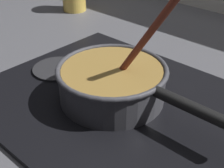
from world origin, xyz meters
name	(u,v)px	position (x,y,z in m)	size (l,w,h in m)	color
ground	(77,121)	(0.00, 0.00, -0.02)	(2.40, 1.60, 0.04)	#4C4C51
hob_plate	(112,100)	(0.03, 0.08, 0.01)	(0.56, 0.48, 0.01)	black
burner_ring	(112,96)	(0.03, 0.08, 0.02)	(0.21, 0.21, 0.01)	#592D0C
spare_burner	(57,69)	(-0.16, 0.08, 0.01)	(0.12, 0.12, 0.01)	#262628
cooking_pan	(113,82)	(0.03, 0.08, 0.05)	(0.40, 0.23, 0.26)	#38383D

